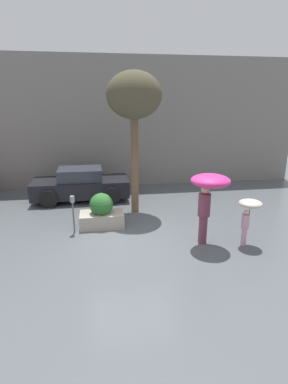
# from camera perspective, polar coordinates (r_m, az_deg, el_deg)

# --- Properties ---
(ground_plane) EXTENTS (40.00, 40.00, 0.00)m
(ground_plane) POSITION_cam_1_polar(r_m,az_deg,el_deg) (8.86, -2.66, -9.66)
(ground_plane) COLOR #51565B
(building_facade) EXTENTS (18.00, 0.30, 6.00)m
(building_facade) POSITION_cam_1_polar(r_m,az_deg,el_deg) (14.46, -5.62, 12.91)
(building_facade) COLOR gray
(building_facade) RESTS_ON ground
(planter_box) EXTENTS (1.42, 0.81, 1.13)m
(planter_box) POSITION_cam_1_polar(r_m,az_deg,el_deg) (9.92, -8.06, -3.95)
(planter_box) COLOR #9E9384
(planter_box) RESTS_ON ground
(person_adult) EXTENTS (1.08, 1.08, 2.07)m
(person_adult) POSITION_cam_1_polar(r_m,az_deg,el_deg) (8.40, 12.23, 0.53)
(person_adult) COLOR brown
(person_adult) RESTS_ON ground
(person_child) EXTENTS (0.65, 0.65, 1.35)m
(person_child) POSITION_cam_1_polar(r_m,az_deg,el_deg) (8.84, 19.35, -3.23)
(person_child) COLOR #D199B7
(person_child) RESTS_ON ground
(parked_car_near) EXTENTS (3.93, 1.95, 1.35)m
(parked_car_near) POSITION_cam_1_polar(r_m,az_deg,el_deg) (12.79, -11.93, 1.35)
(parked_car_near) COLOR black
(parked_car_near) RESTS_ON ground
(street_tree) EXTENTS (1.90, 1.90, 4.98)m
(street_tree) POSITION_cam_1_polar(r_m,az_deg,el_deg) (10.65, -1.90, 17.41)
(street_tree) COLOR brown
(street_tree) RESTS_ON ground
(parking_meter) EXTENTS (0.14, 0.14, 1.20)m
(parking_meter) POSITION_cam_1_polar(r_m,az_deg,el_deg) (9.46, -13.42, -2.69)
(parking_meter) COLOR #595B60
(parking_meter) RESTS_ON ground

